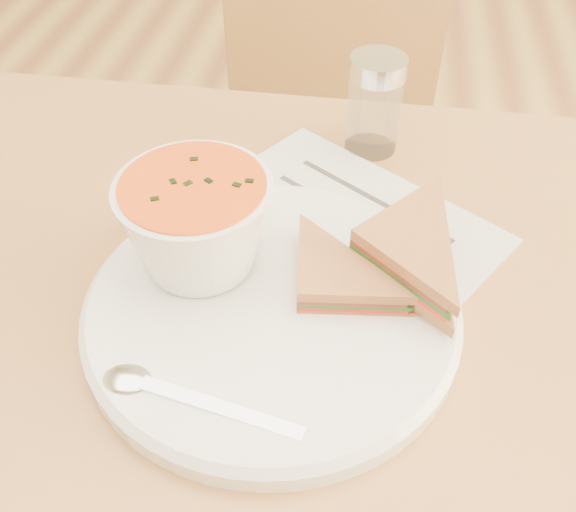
% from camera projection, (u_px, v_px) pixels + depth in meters
% --- Properties ---
extents(chair_far, '(0.49, 0.49, 0.89)m').
position_uv_depth(chair_far, '(349.00, 179.00, 1.15)').
color(chair_far, brown).
rests_on(chair_far, floor).
extents(plate, '(0.30, 0.30, 0.02)m').
position_uv_depth(plate, '(272.00, 309.00, 0.51)').
color(plate, white).
rests_on(plate, dining_table).
extents(soup_bowl, '(0.13, 0.13, 0.08)m').
position_uv_depth(soup_bowl, '(198.00, 228.00, 0.51)').
color(soup_bowl, white).
rests_on(soup_bowl, plate).
extents(sandwich_half_a, '(0.10, 0.10, 0.03)m').
position_uv_depth(sandwich_half_a, '(297.00, 307.00, 0.49)').
color(sandwich_half_a, '#C18244').
rests_on(sandwich_half_a, plate).
extents(sandwich_half_b, '(0.15, 0.15, 0.03)m').
position_uv_depth(sandwich_half_b, '(350.00, 245.00, 0.51)').
color(sandwich_half_b, '#C18244').
rests_on(sandwich_half_b, plate).
extents(spoon, '(0.18, 0.07, 0.01)m').
position_uv_depth(spoon, '(196.00, 401.00, 0.44)').
color(spoon, silver).
rests_on(spoon, plate).
extents(paper_menu, '(0.33, 0.31, 0.00)m').
position_uv_depth(paper_menu, '(339.00, 227.00, 0.59)').
color(paper_menu, silver).
rests_on(paper_menu, dining_table).
extents(condiment_shaker, '(0.07, 0.07, 0.10)m').
position_uv_depth(condiment_shaker, '(374.00, 105.00, 0.65)').
color(condiment_shaker, silver).
rests_on(condiment_shaker, dining_table).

